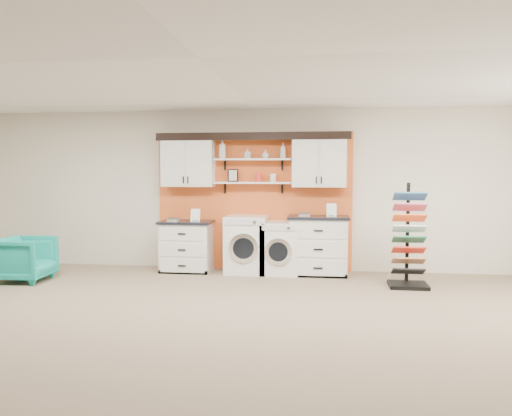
# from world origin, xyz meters

# --- Properties ---
(floor) EXTENTS (10.00, 10.00, 0.00)m
(floor) POSITION_xyz_m (0.00, 0.00, 0.00)
(floor) COLOR #806856
(floor) RESTS_ON ground
(ceiling) EXTENTS (10.00, 10.00, 0.00)m
(ceiling) POSITION_xyz_m (0.00, 0.00, 2.80)
(ceiling) COLOR white
(ceiling) RESTS_ON wall_back
(wall_back) EXTENTS (10.00, 0.00, 10.00)m
(wall_back) POSITION_xyz_m (0.00, 4.00, 1.40)
(wall_back) COLOR beige
(wall_back) RESTS_ON floor
(accent_panel) EXTENTS (3.40, 0.07, 2.40)m
(accent_panel) POSITION_xyz_m (0.00, 3.96, 1.20)
(accent_panel) COLOR #DA5B25
(accent_panel) RESTS_ON wall_back
(upper_cabinet_left) EXTENTS (0.90, 0.35, 0.84)m
(upper_cabinet_left) POSITION_xyz_m (-1.13, 3.79, 1.88)
(upper_cabinet_left) COLOR silver
(upper_cabinet_left) RESTS_ON wall_back
(upper_cabinet_right) EXTENTS (0.90, 0.35, 0.84)m
(upper_cabinet_right) POSITION_xyz_m (1.13, 3.79, 1.88)
(upper_cabinet_right) COLOR silver
(upper_cabinet_right) RESTS_ON wall_back
(shelf_lower) EXTENTS (1.32, 0.28, 0.03)m
(shelf_lower) POSITION_xyz_m (0.00, 3.80, 1.53)
(shelf_lower) COLOR silver
(shelf_lower) RESTS_ON wall_back
(shelf_upper) EXTENTS (1.32, 0.28, 0.03)m
(shelf_upper) POSITION_xyz_m (0.00, 3.80, 1.93)
(shelf_upper) COLOR silver
(shelf_upper) RESTS_ON wall_back
(crown_molding) EXTENTS (3.30, 0.41, 0.13)m
(crown_molding) POSITION_xyz_m (0.00, 3.81, 2.33)
(crown_molding) COLOR black
(crown_molding) RESTS_ON wall_back
(picture_frame) EXTENTS (0.18, 0.02, 0.22)m
(picture_frame) POSITION_xyz_m (-0.35, 3.85, 1.66)
(picture_frame) COLOR black
(picture_frame) RESTS_ON shelf_lower
(canister_red) EXTENTS (0.11, 0.11, 0.16)m
(canister_red) POSITION_xyz_m (0.10, 3.80, 1.62)
(canister_red) COLOR red
(canister_red) RESTS_ON shelf_lower
(canister_cream) EXTENTS (0.10, 0.10, 0.14)m
(canister_cream) POSITION_xyz_m (0.35, 3.80, 1.61)
(canister_cream) COLOR silver
(canister_cream) RESTS_ON shelf_lower
(base_cabinet_left) EXTENTS (0.89, 0.66, 0.87)m
(base_cabinet_left) POSITION_xyz_m (-1.13, 3.64, 0.44)
(base_cabinet_left) COLOR silver
(base_cabinet_left) RESTS_ON floor
(base_cabinet_right) EXTENTS (1.00, 0.66, 0.98)m
(base_cabinet_right) POSITION_xyz_m (1.13, 3.64, 0.49)
(base_cabinet_right) COLOR silver
(base_cabinet_right) RESTS_ON floor
(washer) EXTENTS (0.69, 0.71, 0.97)m
(washer) POSITION_xyz_m (-0.08, 3.64, 0.49)
(washer) COLOR white
(washer) RESTS_ON floor
(dryer) EXTENTS (0.63, 0.71, 0.88)m
(dryer) POSITION_xyz_m (0.49, 3.64, 0.44)
(dryer) COLOR white
(dryer) RESTS_ON floor
(sample_rack) EXTENTS (0.57, 0.48, 1.56)m
(sample_rack) POSITION_xyz_m (2.47, 2.91, 0.51)
(sample_rack) COLOR black
(sample_rack) RESTS_ON floor
(armchair) EXTENTS (0.79, 0.77, 0.70)m
(armchair) POSITION_xyz_m (-3.45, 2.55, 0.35)
(armchair) COLOR #11988A
(armchair) RESTS_ON floor
(soap_bottle_a) EXTENTS (0.13, 0.13, 0.33)m
(soap_bottle_a) POSITION_xyz_m (-0.53, 3.80, 2.11)
(soap_bottle_a) COLOR silver
(soap_bottle_a) RESTS_ON shelf_upper
(soap_bottle_b) EXTENTS (0.11, 0.11, 0.17)m
(soap_bottle_b) POSITION_xyz_m (-0.09, 3.80, 2.03)
(soap_bottle_b) COLOR silver
(soap_bottle_b) RESTS_ON shelf_upper
(soap_bottle_c) EXTENTS (0.15, 0.15, 0.15)m
(soap_bottle_c) POSITION_xyz_m (0.22, 3.80, 2.02)
(soap_bottle_c) COLOR silver
(soap_bottle_c) RESTS_ON shelf_upper
(soap_bottle_d) EXTENTS (0.11, 0.11, 0.26)m
(soap_bottle_d) POSITION_xyz_m (0.52, 3.80, 2.08)
(soap_bottle_d) COLOR silver
(soap_bottle_d) RESTS_ON shelf_upper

